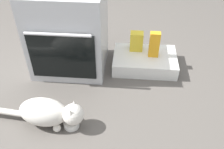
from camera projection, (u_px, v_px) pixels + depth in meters
ground at (64, 93)px, 2.09m from camera, size 8.00×8.00×0.00m
oven at (68, 31)px, 2.15m from camera, size 0.64×0.57×0.75m
pantry_cabinet at (145, 61)px, 2.34m from camera, size 0.58×0.40×0.13m
food_bowl at (71, 123)px, 1.80m from camera, size 0.11×0.11×0.08m
cat at (49, 112)px, 1.76m from camera, size 0.75×0.23×0.23m
snack_bag at (136, 41)px, 2.32m from camera, size 0.12×0.09×0.18m
juice_carton at (154, 45)px, 2.22m from camera, size 0.09×0.06×0.24m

